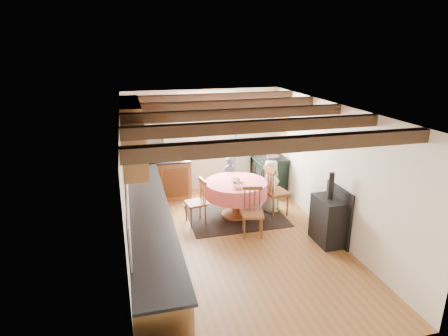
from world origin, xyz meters
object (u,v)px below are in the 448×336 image
object	(u,v)px
cast_iron_stove	(329,208)
child_right	(270,186)
chair_right	(276,190)
chair_left	(195,201)
child_far	(229,179)
dining_table	(236,199)
aga_range	(268,173)
chair_near	(253,213)
cup	(237,181)

from	to	relation	value
cast_iron_stove	child_right	distance (m)	1.61
chair_right	chair_left	bearing A→B (deg)	79.38
child_right	child_far	bearing A→B (deg)	47.98
cast_iron_stove	child_right	xyz separation A→B (m)	(-0.49, 1.53, -0.10)
dining_table	cast_iron_stove	bearing A→B (deg)	-48.51
chair_left	chair_right	xyz separation A→B (m)	(1.68, -0.02, 0.07)
chair_left	chair_right	world-z (taller)	chair_right
aga_range	child_right	size ratio (longest dim) A/B	0.88
cast_iron_stove	dining_table	bearing A→B (deg)	131.49
chair_right	child_far	distance (m)	1.18
chair_near	chair_left	world-z (taller)	chair_near
dining_table	cast_iron_stove	distance (m)	1.92
chair_left	child_right	bearing A→B (deg)	87.00
dining_table	cup	size ratio (longest dim) A/B	11.21
child_right	cup	size ratio (longest dim) A/B	9.96
dining_table	cast_iron_stove	world-z (taller)	cast_iron_stove
child_right	aga_range	bearing A→B (deg)	-15.26
child_far	cast_iron_stove	bearing A→B (deg)	101.03
chair_right	cast_iron_stove	bearing A→B (deg)	-172.36
aga_range	cast_iron_stove	bearing A→B (deg)	-87.60
chair_right	child_right	bearing A→B (deg)	9.02
chair_right	cup	world-z (taller)	chair_right
chair_right	aga_range	xyz separation A→B (m)	(0.32, 1.28, -0.07)
dining_table	aga_range	xyz separation A→B (m)	(1.15, 1.20, 0.07)
dining_table	chair_near	size ratio (longest dim) A/B	1.38
aga_range	cup	world-z (taller)	aga_range
chair_right	cup	distance (m)	0.88
chair_left	cup	bearing A→B (deg)	80.11
chair_left	aga_range	bearing A→B (deg)	113.46
chair_right	child_right	world-z (taller)	child_right
cup	chair_left	bearing A→B (deg)	179.04
chair_left	aga_range	distance (m)	2.36
chair_left	cup	size ratio (longest dim) A/B	7.99
aga_range	chair_right	bearing A→B (deg)	-103.95
dining_table	chair_left	xyz separation A→B (m)	(-0.84, -0.07, 0.07)
chair_left	aga_range	world-z (taller)	aga_range
dining_table	chair_right	size ratio (longest dim) A/B	1.21
dining_table	cup	xyz separation A→B (m)	(-0.00, -0.08, 0.43)
chair_right	child_far	xyz separation A→B (m)	(-0.76, 0.90, 0.00)
cast_iron_stove	child_right	size ratio (longest dim) A/B	1.17
chair_left	child_right	distance (m)	1.63
chair_left	chair_right	size ratio (longest dim) A/B	0.86
dining_table	chair_near	distance (m)	0.85
chair_near	chair_right	distance (m)	1.08
chair_right	cast_iron_stove	size ratio (longest dim) A/B	0.79
aga_range	child_far	bearing A→B (deg)	-160.49
cup	child_far	bearing A→B (deg)	85.19
aga_range	cup	size ratio (longest dim) A/B	8.77
dining_table	child_far	xyz separation A→B (m)	(0.07, 0.82, 0.14)
cup	chair_near	bearing A→B (deg)	-84.94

